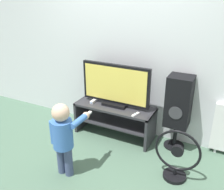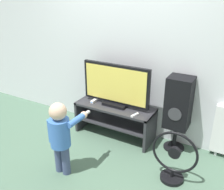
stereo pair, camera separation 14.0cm
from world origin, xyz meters
The scene contains 9 objects.
ground_plane centered at (0.00, 0.00, 0.00)m, with size 16.00×16.00×0.00m, color #4C6B56.
wall_back centered at (0.00, 0.50, 1.30)m, with size 10.00×0.06×2.60m.
tv_stand centered at (0.00, 0.21, 0.31)m, with size 1.13×0.42×0.47m.
television centered at (0.00, 0.23, 0.77)m, with size 0.99×0.20×0.60m.
game_console centered at (-0.32, 0.19, 0.49)m, with size 0.04×0.18×0.04m.
remote_primary centered at (0.37, 0.07, 0.48)m, with size 0.07×0.13×0.03m.
child centered at (-0.14, -0.79, 0.52)m, with size 0.34×0.50×0.89m.
speaker_tower centered at (0.86, 0.31, 0.65)m, with size 0.31×0.29×1.01m.
floor_fan centered at (1.02, -0.30, 0.27)m, with size 0.51×0.26×0.62m.
Camera 2 is at (1.52, -2.57, 1.99)m, focal length 40.00 mm.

